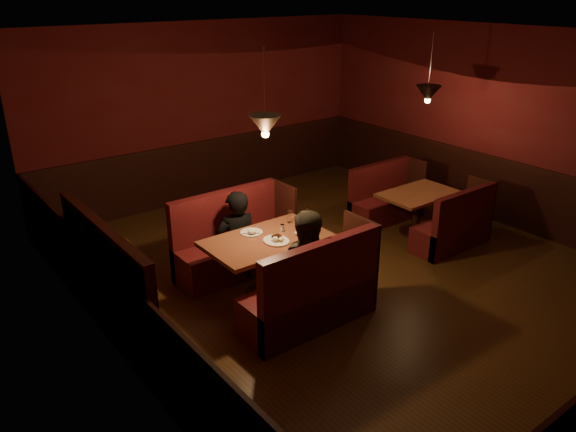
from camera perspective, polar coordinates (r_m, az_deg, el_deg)
room at (r=6.71m, az=4.40°, el=1.80°), size 6.02×7.02×2.92m
main_table at (r=6.44m, az=-2.02°, el=-3.64°), size 1.40×0.85×0.98m
main_bench_far at (r=7.16m, az=-5.60°, el=-3.12°), size 1.54×0.55×1.05m
main_bench_near at (r=6.02m, az=2.59°, el=-8.35°), size 1.54×0.55×1.05m
second_table at (r=8.37m, az=13.04°, el=1.29°), size 1.12×0.72×0.63m
second_bench_far at (r=8.86m, az=9.76°, el=1.46°), size 1.24×0.46×0.88m
second_bench_near at (r=8.09m, az=16.63°, el=-1.29°), size 1.24×0.46×0.88m
diner_a at (r=6.83m, az=-5.31°, el=-0.61°), size 0.60×0.45×1.49m
diner_b at (r=5.96m, az=2.40°, el=-3.60°), size 0.87×0.73×1.59m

